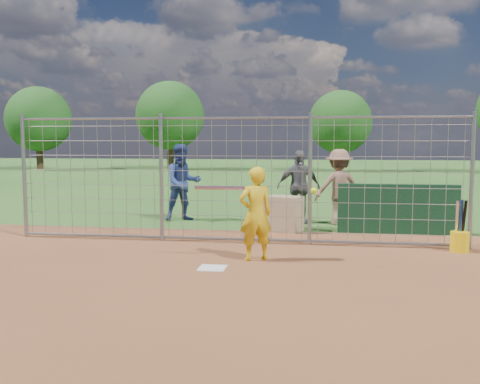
% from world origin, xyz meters
% --- Properties ---
extents(ground, '(100.00, 100.00, 0.00)m').
position_xyz_m(ground, '(0.00, 0.00, 0.00)').
color(ground, '#2D591E').
rests_on(ground, ground).
extents(infield_dirt, '(18.00, 18.00, 0.00)m').
position_xyz_m(infield_dirt, '(0.00, -3.00, 0.01)').
color(infield_dirt, brown).
rests_on(infield_dirt, ground).
extents(home_plate, '(0.43, 0.43, 0.02)m').
position_xyz_m(home_plate, '(0.00, -0.20, 0.01)').
color(home_plate, silver).
rests_on(home_plate, ground).
extents(dugout_wall, '(2.60, 0.20, 1.10)m').
position_xyz_m(dugout_wall, '(3.40, 3.60, 0.55)').
color(dugout_wall, '#11381E').
rests_on(dugout_wall, ground).
extents(batter, '(0.70, 0.60, 1.62)m').
position_xyz_m(batter, '(0.61, 0.51, 0.81)').
color(batter, gold).
rests_on(batter, ground).
extents(bystander_a, '(1.20, 1.11, 1.97)m').
position_xyz_m(bystander_a, '(-1.78, 4.80, 0.98)').
color(bystander_a, navy).
rests_on(bystander_a, ground).
extents(bystander_b, '(1.14, 0.66, 1.82)m').
position_xyz_m(bystander_b, '(1.17, 4.83, 0.91)').
color(bystander_b, '#535458').
rests_on(bystander_b, ground).
extents(bystander_c, '(1.33, 0.96, 1.85)m').
position_xyz_m(bystander_c, '(2.16, 4.74, 0.92)').
color(bystander_c, '#895E4A').
rests_on(bystander_c, ground).
extents(equipment_bin, '(0.94, 0.79, 0.80)m').
position_xyz_m(equipment_bin, '(0.88, 3.55, 0.40)').
color(equipment_bin, tan).
rests_on(equipment_bin, ground).
extents(equipment_in_play, '(2.04, 0.26, 0.10)m').
position_xyz_m(equipment_in_play, '(0.42, 0.21, 1.27)').
color(equipment_in_play, silver).
rests_on(equipment_in_play, ground).
extents(bucket_with_bats, '(0.34, 0.37, 0.98)m').
position_xyz_m(bucket_with_bats, '(4.27, 1.76, 0.25)').
color(bucket_with_bats, yellow).
rests_on(bucket_with_bats, ground).
extents(backstop_fence, '(9.08, 0.08, 2.60)m').
position_xyz_m(backstop_fence, '(0.00, 2.00, 1.26)').
color(backstop_fence, gray).
rests_on(backstop_fence, ground).
extents(tree_line, '(44.66, 6.72, 6.48)m').
position_xyz_m(tree_line, '(3.13, 28.13, 3.71)').
color(tree_line, '#3F2B19').
rests_on(tree_line, ground).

